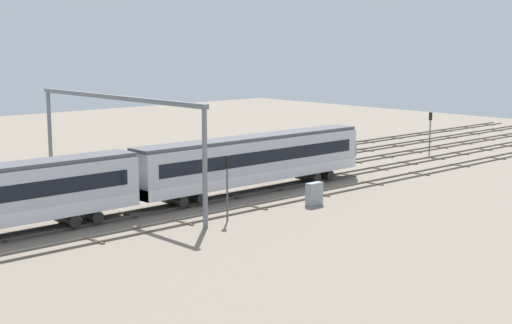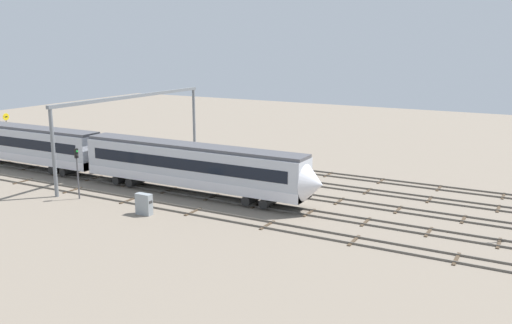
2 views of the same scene
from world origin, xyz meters
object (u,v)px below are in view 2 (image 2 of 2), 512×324
(relay_cabinet, at_px, (144,204))
(train, at_px, (21,145))
(signal_light_trackside_departure, at_px, (77,166))
(overhead_gantry, at_px, (134,112))
(speed_sign_near_foreground, at_px, (7,130))

(relay_cabinet, bearing_deg, train, 163.66)
(train, relative_size, relay_cabinet, 40.75)
(signal_light_trackside_departure, bearing_deg, overhead_gantry, 102.68)
(signal_light_trackside_departure, bearing_deg, relay_cabinet, -5.14)
(overhead_gantry, bearing_deg, signal_light_trackside_departure, -77.32)
(signal_light_trackside_departure, bearing_deg, train, 158.07)
(signal_light_trackside_departure, height_order, relay_cabinet, signal_light_trackside_departure)
(overhead_gantry, xyz_separation_m, signal_light_trackside_departure, (2.47, -10.97, -3.69))
(signal_light_trackside_departure, bearing_deg, speed_sign_near_foreground, 157.13)
(train, height_order, signal_light_trackside_departure, train)
(overhead_gantry, height_order, relay_cabinet, overhead_gantry)
(speed_sign_near_foreground, relative_size, signal_light_trackside_departure, 1.17)
(speed_sign_near_foreground, bearing_deg, signal_light_trackside_departure, -22.87)
(overhead_gantry, height_order, signal_light_trackside_departure, overhead_gantry)
(train, height_order, speed_sign_near_foreground, speed_sign_near_foreground)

